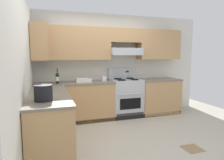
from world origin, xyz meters
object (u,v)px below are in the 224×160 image
Objects in this scene: bowl at (83,81)px; paper_towel_roll at (104,79)px; wine_bottle at (57,77)px; bucket at (43,92)px; stove at (126,97)px.

bowl is 2.99× the size of paper_towel_roll.
bucket is (-0.27, -1.70, -0.02)m from wine_bottle.
wine_bottle is at bearing 80.99° from bucket.
bowl is 1.40× the size of bucket.
paper_towel_roll is at bearing 3.36° from bowl.
stove is 3.58× the size of wine_bottle.
stove is 3.34× the size of bowl.
bowl is (-1.07, 0.02, 0.46)m from stove.
stove is 1.75m from wine_bottle.
wine_bottle is 0.61m from bowl.
bowl is at bearing -176.64° from paper_towel_roll.
wine_bottle is at bearing -169.75° from bowl.
bowl is (0.59, 0.11, -0.11)m from wine_bottle.
bucket is (-1.92, -1.78, 0.55)m from stove.
bowl is 0.52m from paper_towel_roll.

